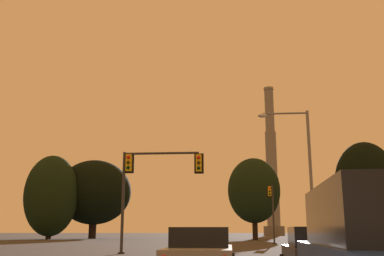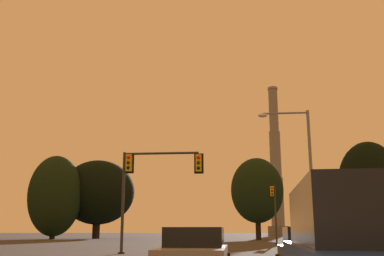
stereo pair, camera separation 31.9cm
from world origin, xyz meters
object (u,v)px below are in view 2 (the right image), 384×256
(traffic_light_far_right, at_px, (274,205))
(street_lamp, at_px, (303,164))
(smokestack, at_px, (276,175))
(traffic_light_overhead_left, at_px, (150,175))
(hatchback_right_lane_second, at_px, (313,255))
(sedan_center_lane_second, at_px, (195,254))

(traffic_light_far_right, relative_size, street_lamp, 0.67)
(street_lamp, distance_m, smokestack, 105.00)
(traffic_light_overhead_left, xyz_separation_m, smokestack, (17.26, 106.34, 12.77))
(traffic_light_far_right, xyz_separation_m, smokestack, (8.03, 84.81, 13.42))
(hatchback_right_lane_second, height_order, smokestack, smokestack)
(hatchback_right_lane_second, xyz_separation_m, traffic_light_far_right, (1.88, 35.08, 3.34))
(hatchback_right_lane_second, height_order, traffic_light_far_right, traffic_light_far_right)
(sedan_center_lane_second, height_order, traffic_light_far_right, traffic_light_far_right)
(hatchback_right_lane_second, bearing_deg, street_lamp, 83.47)
(traffic_light_far_right, bearing_deg, street_lamp, -88.99)
(sedan_center_lane_second, bearing_deg, traffic_light_overhead_left, 106.10)
(traffic_light_far_right, relative_size, traffic_light_overhead_left, 1.00)
(sedan_center_lane_second, relative_size, traffic_light_far_right, 0.77)
(sedan_center_lane_second, bearing_deg, smokestack, 83.58)
(hatchback_right_lane_second, relative_size, traffic_light_far_right, 0.68)
(hatchback_right_lane_second, distance_m, street_lamp, 16.74)
(hatchback_right_lane_second, bearing_deg, traffic_light_far_right, 88.38)
(traffic_light_overhead_left, relative_size, street_lamp, 0.67)
(sedan_center_lane_second, xyz_separation_m, street_lamp, (5.57, 16.06, 4.90))
(traffic_light_overhead_left, bearing_deg, traffic_light_far_right, 66.79)
(sedan_center_lane_second, bearing_deg, hatchback_right_lane_second, 3.51)
(hatchback_right_lane_second, xyz_separation_m, street_lamp, (2.22, 15.85, 4.90))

